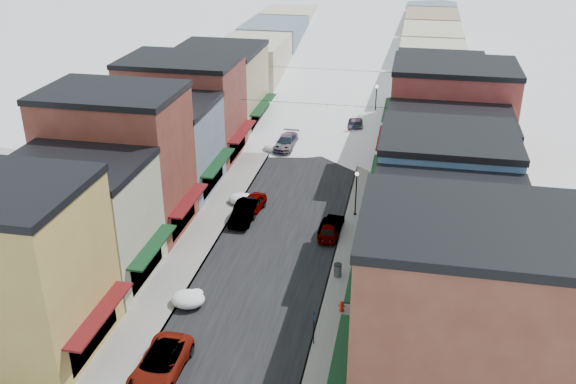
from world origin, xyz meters
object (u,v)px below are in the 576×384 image
at_px(car_dark_hatch, 244,212).
at_px(streetlamp_near, 356,188).
at_px(fire_hydrant, 342,306).
at_px(trash_can, 338,270).
at_px(car_white_suv, 160,364).
at_px(car_silver_sedan, 251,205).
at_px(car_green_sedan, 331,225).

relative_size(car_dark_hatch, streetlamp_near, 1.17).
bearing_deg(streetlamp_near, fire_hydrant, -87.69).
distance_m(trash_can, streetlamp_near, 10.81).
distance_m(fire_hydrant, trash_can, 4.54).
xyz_separation_m(car_dark_hatch, trash_can, (9.44, -7.83, -0.12)).
bearing_deg(fire_hydrant, car_white_suv, -139.72).
height_order(car_silver_sedan, streetlamp_near, streetlamp_near).
relative_size(car_silver_sedan, streetlamp_near, 1.04).
xyz_separation_m(car_white_suv, fire_hydrant, (10.07, 8.53, -0.27)).
distance_m(car_white_suv, fire_hydrant, 13.20).
height_order(car_white_suv, car_dark_hatch, car_dark_hatch).
height_order(trash_can, streetlamp_near, streetlamp_near).
bearing_deg(car_white_suv, fire_hydrant, 41.09).
height_order(car_white_suv, fire_hydrant, car_white_suv).
relative_size(car_dark_hatch, fire_hydrant, 5.98).
bearing_deg(fire_hydrant, car_green_sedan, 101.31).
bearing_deg(trash_can, car_green_sedan, 101.54).
xyz_separation_m(car_silver_sedan, trash_can, (9.21, -9.52, -0.06)).
relative_size(car_green_sedan, streetlamp_near, 0.98).
bearing_deg(car_dark_hatch, car_green_sedan, -4.70).
relative_size(car_silver_sedan, car_dark_hatch, 0.90).
bearing_deg(car_white_suv, streetlamp_near, 68.95).
xyz_separation_m(car_dark_hatch, fire_hydrant, (10.30, -12.29, -0.28)).
xyz_separation_m(car_dark_hatch, car_green_sedan, (7.99, -0.76, -0.13)).
bearing_deg(car_silver_sedan, car_green_sedan, -9.87).
height_order(car_green_sedan, fire_hydrant, car_green_sedan).
distance_m(car_green_sedan, trash_can, 7.22).
height_order(car_silver_sedan, car_green_sedan, car_silver_sedan).
bearing_deg(trash_can, fire_hydrant, -79.05).
relative_size(car_silver_sedan, fire_hydrant, 5.35).
xyz_separation_m(fire_hydrant, trash_can, (-0.86, 4.45, 0.16)).
distance_m(car_dark_hatch, trash_can, 12.27).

